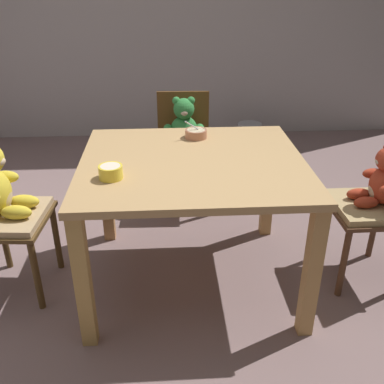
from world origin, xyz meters
The scene contains 7 objects.
ground_plane centered at (0.00, 0.00, -0.02)m, with size 5.20×5.20×0.04m.
dining_table centered at (0.00, 0.00, 0.64)m, with size 1.15×1.03×0.75m.
teddy_chair_near_right centered at (1.01, -0.03, 0.52)m, with size 0.39×0.41×0.84m.
teddy_chair_far_center centered at (0.00, 0.95, 0.54)m, with size 0.43×0.42×0.83m.
porridge_bowl_terracotta_far_center centered at (0.04, 0.33, 0.77)m, with size 0.13×0.13×0.11m.
porridge_bowl_yellow_near_left centered at (-0.39, -0.19, 0.78)m, with size 0.11×0.11×0.06m.
metal_pail centered at (0.72, 2.15, 0.11)m, with size 0.25×0.25×0.22m, color #93969B.
Camera 1 is at (-0.13, -2.07, 1.62)m, focal length 41.11 mm.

